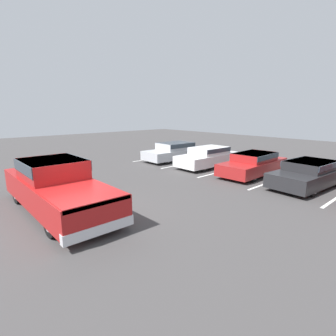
{
  "coord_description": "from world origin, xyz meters",
  "views": [
    {
      "loc": [
        8.24,
        -3.19,
        3.34
      ],
      "look_at": [
        0.25,
        3.99,
        1.0
      ],
      "focal_mm": 28.0,
      "sensor_mm": 36.0,
      "label": 1
    }
  ],
  "objects_px": {
    "parked_sedan_d": "(309,173)",
    "wheel_stop_curb": "(304,169)",
    "pickup_truck": "(57,186)",
    "parked_sedan_c": "(253,163)",
    "parked_sedan_b": "(208,156)",
    "parked_sedan_a": "(175,151)"
  },
  "relations": [
    {
      "from": "parked_sedan_d",
      "to": "wheel_stop_curb",
      "type": "distance_m",
      "value": 3.72
    },
    {
      "from": "pickup_truck",
      "to": "parked_sedan_d",
      "type": "height_order",
      "value": "pickup_truck"
    },
    {
      "from": "parked_sedan_c",
      "to": "parked_sedan_d",
      "type": "distance_m",
      "value": 2.89
    },
    {
      "from": "parked_sedan_b",
      "to": "parked_sedan_c",
      "type": "height_order",
      "value": "parked_sedan_b"
    },
    {
      "from": "parked_sedan_c",
      "to": "wheel_stop_curb",
      "type": "height_order",
      "value": "parked_sedan_c"
    },
    {
      "from": "parked_sedan_b",
      "to": "parked_sedan_d",
      "type": "xyz_separation_m",
      "value": [
        5.82,
        -0.05,
        -0.01
      ]
    },
    {
      "from": "parked_sedan_a",
      "to": "parked_sedan_b",
      "type": "bearing_deg",
      "value": 91.3
    },
    {
      "from": "pickup_truck",
      "to": "parked_sedan_b",
      "type": "relative_size",
      "value": 1.4
    },
    {
      "from": "wheel_stop_curb",
      "to": "parked_sedan_a",
      "type": "bearing_deg",
      "value": -155.42
    },
    {
      "from": "parked_sedan_a",
      "to": "parked_sedan_c",
      "type": "distance_m",
      "value": 5.91
    },
    {
      "from": "parked_sedan_c",
      "to": "parked_sedan_b",
      "type": "bearing_deg",
      "value": -88.51
    },
    {
      "from": "pickup_truck",
      "to": "parked_sedan_c",
      "type": "bearing_deg",
      "value": 80.34
    },
    {
      "from": "parked_sedan_b",
      "to": "wheel_stop_curb",
      "type": "relative_size",
      "value": 2.19
    },
    {
      "from": "parked_sedan_c",
      "to": "wheel_stop_curb",
      "type": "relative_size",
      "value": 2.32
    },
    {
      "from": "parked_sedan_b",
      "to": "parked_sedan_a",
      "type": "bearing_deg",
      "value": -89.15
    },
    {
      "from": "parked_sedan_c",
      "to": "parked_sedan_a",
      "type": "bearing_deg",
      "value": -89.98
    },
    {
      "from": "parked_sedan_c",
      "to": "parked_sedan_d",
      "type": "bearing_deg",
      "value": 83.92
    },
    {
      "from": "parked_sedan_c",
      "to": "pickup_truck",
      "type": "bearing_deg",
      "value": -11.44
    },
    {
      "from": "parked_sedan_a",
      "to": "parked_sedan_c",
      "type": "relative_size",
      "value": 0.98
    },
    {
      "from": "pickup_truck",
      "to": "parked_sedan_c",
      "type": "height_order",
      "value": "pickup_truck"
    },
    {
      "from": "wheel_stop_curb",
      "to": "parked_sedan_b",
      "type": "bearing_deg",
      "value": -142.59
    },
    {
      "from": "parked_sedan_b",
      "to": "wheel_stop_curb",
      "type": "height_order",
      "value": "parked_sedan_b"
    }
  ]
}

